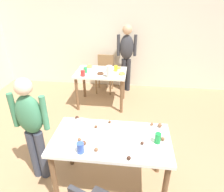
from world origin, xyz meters
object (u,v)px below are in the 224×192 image
object	(u,v)px
person_girl_near	(31,124)
person_adult_far	(127,53)
dining_table_near	(111,145)
soda_can	(158,138)
mixing_bowl	(81,124)
chair_far_table	(105,71)
dining_table_far	(101,77)
pitcher_far	(109,72)

from	to	relation	value
person_girl_near	person_adult_far	xyz separation A→B (m)	(0.96, 2.78, 0.11)
dining_table_near	soda_can	distance (m)	0.53
dining_table_near	person_girl_near	xyz separation A→B (m)	(-0.94, 0.05, 0.19)
mixing_bowl	person_girl_near	bearing A→B (deg)	-167.99
dining_table_near	chair_far_table	size ratio (longest dim) A/B	1.52
chair_far_table	mixing_bowl	world-z (taller)	chair_far_table
person_girl_near	mixing_bowl	bearing A→B (deg)	12.01
dining_table_far	chair_far_table	bearing A→B (deg)	92.22
mixing_bowl	soda_can	world-z (taller)	soda_can
dining_table_far	person_adult_far	distance (m)	0.95
dining_table_far	person_girl_near	bearing A→B (deg)	-103.58
dining_table_near	person_girl_near	distance (m)	0.96
dining_table_near	mixing_bowl	distance (m)	0.44
dining_table_far	soda_can	world-z (taller)	soda_can
chair_far_table	pitcher_far	size ratio (longest dim) A/B	3.79
dining_table_near	chair_far_table	bearing A→B (deg)	99.85
soda_can	pitcher_far	size ratio (longest dim) A/B	0.53
dining_table_far	person_adult_far	bearing A→B (deg)	57.93
person_girl_near	pitcher_far	xyz separation A→B (m)	(0.70, 1.73, 0.03)
dining_table_far	soda_can	size ratio (longest dim) A/B	8.38
dining_table_far	mixing_bowl	size ratio (longest dim) A/B	5.71
pitcher_far	mixing_bowl	bearing A→B (deg)	-95.00
dining_table_far	pitcher_far	bearing A→B (deg)	-53.45
chair_far_table	soda_can	distance (m)	2.98
dining_table_near	dining_table_far	size ratio (longest dim) A/B	1.30
person_adult_far	chair_far_table	bearing A→B (deg)	-175.23
person_girl_near	soda_can	xyz separation A→B (m)	(1.45, -0.06, -0.02)
person_girl_near	chair_far_table	bearing A→B (deg)	80.46
dining_table_near	pitcher_far	world-z (taller)	pitcher_far
chair_far_table	mixing_bowl	xyz separation A→B (m)	(0.10, -2.62, 0.29)
chair_far_table	soda_can	xyz separation A→B (m)	(0.99, -2.80, 0.31)
person_girl_near	pitcher_far	distance (m)	1.87
dining_table_near	person_adult_far	bearing A→B (deg)	89.58
chair_far_table	dining_table_near	bearing A→B (deg)	-80.15
person_girl_near	person_adult_far	distance (m)	2.94
person_adult_far	pitcher_far	distance (m)	1.08
dining_table_near	mixing_bowl	size ratio (longest dim) A/B	7.39
dining_table_near	soda_can	size ratio (longest dim) A/B	10.86
chair_far_table	person_girl_near	size ratio (longest dim) A/B	0.62
mixing_bowl	pitcher_far	distance (m)	1.62
chair_far_table	pitcher_far	bearing A→B (deg)	-76.65
dining_table_near	soda_can	xyz separation A→B (m)	(0.51, -0.02, 0.16)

